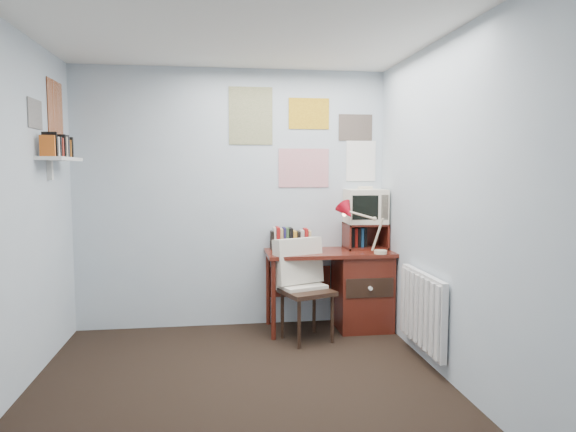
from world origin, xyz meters
name	(u,v)px	position (x,y,z in m)	size (l,w,h in m)	color
ground	(243,403)	(0.00, 0.00, 0.00)	(3.50, 3.50, 0.00)	black
back_wall	(233,199)	(0.00, 1.75, 1.25)	(3.00, 0.02, 2.50)	silver
right_wall	(463,212)	(1.50, 0.00, 1.25)	(0.02, 3.50, 2.50)	silver
ceiling	(240,12)	(0.00, 0.00, 2.50)	(3.00, 3.50, 0.02)	white
desk	(356,287)	(1.17, 1.48, 0.41)	(1.20, 0.55, 0.76)	maroon
desk_chair	(307,292)	(0.64, 1.18, 0.44)	(0.45, 0.43, 0.89)	black
desk_lamp	(381,231)	(1.34, 1.26, 0.98)	(0.30, 0.26, 0.43)	red
tv_riser	(365,236)	(1.29, 1.59, 0.89)	(0.40, 0.30, 0.25)	maroon
crt_tv	(365,205)	(1.29, 1.61, 1.19)	(0.38, 0.35, 0.36)	beige
book_row	(301,238)	(0.66, 1.66, 0.87)	(0.60, 0.14, 0.22)	maroon
radiator	(423,310)	(1.46, 0.55, 0.42)	(0.09, 0.80, 0.60)	white
wall_shelf	(60,159)	(-1.40, 1.10, 1.62)	(0.20, 0.62, 0.24)	white
posters_back	(304,137)	(0.70, 1.74, 1.85)	(1.20, 0.01, 0.90)	white
posters_left	(46,111)	(-1.49, 1.10, 2.00)	(0.01, 0.70, 0.60)	white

